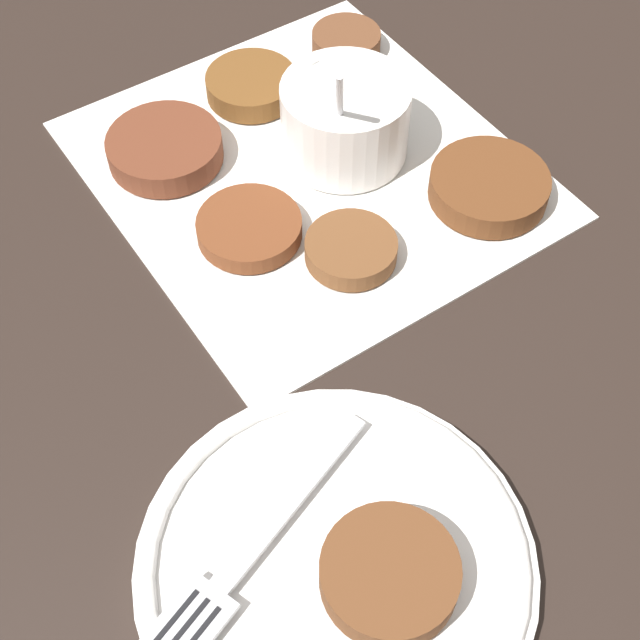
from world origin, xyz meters
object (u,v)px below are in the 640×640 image
fork (220,587)px  sauce_bowl (344,123)px  fritter_on_plate (389,574)px  serving_plate (336,564)px

fork → sauce_bowl: bearing=-50.6°
fork → fritter_on_plate: bearing=-126.6°
fritter_on_plate → fork: 0.09m
sauce_bowl → fritter_on_plate: sauce_bowl is taller
fritter_on_plate → fork: size_ratio=0.36×
sauce_bowl → serving_plate: 0.32m
serving_plate → fork: size_ratio=1.08×
serving_plate → fork: 0.06m
sauce_bowl → fork: sauce_bowl is taller
sauce_bowl → fork: bearing=129.4°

